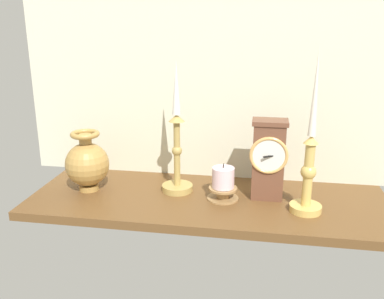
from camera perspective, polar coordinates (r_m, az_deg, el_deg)
ground_plane at (r=119.61cm, az=2.13°, el=-7.08°), size 100.00×36.00×2.40cm
back_wall at (r=128.35cm, az=3.40°, el=10.25°), size 120.00×2.00×65.00cm
mantel_clock at (r=116.83cm, az=10.32°, el=-1.25°), size 10.35×8.26×22.39cm
candlestick_tall_left at (r=119.50cm, az=-2.06°, el=0.09°), size 8.99×8.99×37.79cm
candlestick_tall_center at (r=110.30cm, az=15.60°, el=-2.02°), size 8.34×8.34×42.41cm
brass_vase_bulbous at (r=125.58cm, az=-13.97°, el=-1.74°), size 12.65×12.65×17.70cm
pillar_candle_front at (r=117.34cm, az=4.25°, el=-4.62°), size 8.82×8.82×10.41cm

